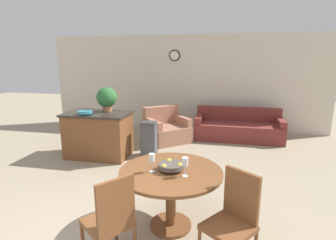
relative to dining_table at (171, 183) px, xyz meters
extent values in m
cube|color=beige|center=(-0.54, 4.74, 0.78)|extent=(8.00, 0.06, 2.70)
cylinder|color=black|center=(-0.82, 4.70, 1.55)|extent=(0.31, 0.02, 0.31)
cylinder|color=white|center=(-0.82, 4.69, 1.55)|extent=(0.25, 0.01, 0.25)
cylinder|color=brown|center=(0.00, 0.00, -0.55)|extent=(0.51, 0.51, 0.04)
cylinder|color=brown|center=(0.00, 0.00, -0.20)|extent=(0.12, 0.12, 0.67)
cylinder|color=brown|center=(0.00, 0.00, 0.15)|extent=(1.22, 1.22, 0.03)
cylinder|color=brown|center=(-0.55, -0.40, -0.37)|extent=(0.04, 0.04, 0.40)
cube|color=brown|center=(-0.51, -0.67, -0.15)|extent=(0.59, 0.59, 0.05)
cube|color=brown|center=(-0.36, -0.78, 0.13)|extent=(0.27, 0.33, 0.51)
cylinder|color=brown|center=(0.63, -0.24, -0.37)|extent=(0.04, 0.04, 0.40)
cube|color=brown|center=(0.67, -0.51, -0.15)|extent=(0.59, 0.59, 0.05)
cube|color=brown|center=(0.78, -0.36, 0.13)|extent=(0.33, 0.27, 0.51)
cylinder|color=#4C4742|center=(0.00, 0.00, 0.18)|extent=(0.11, 0.11, 0.03)
cylinder|color=#4C4742|center=(0.00, 0.00, 0.23)|extent=(0.29, 0.29, 0.06)
sphere|color=gold|center=(0.11, -0.01, 0.24)|extent=(0.07, 0.07, 0.07)
sphere|color=gold|center=(-0.04, 0.10, 0.24)|extent=(0.07, 0.07, 0.07)
sphere|color=gold|center=(-0.07, -0.09, 0.24)|extent=(0.07, 0.07, 0.07)
cylinder|color=silver|center=(-0.21, -0.08, 0.17)|extent=(0.06, 0.06, 0.01)
cylinder|color=silver|center=(-0.21, -0.08, 0.23)|extent=(0.01, 0.01, 0.12)
cylinder|color=silver|center=(-0.21, -0.08, 0.34)|extent=(0.07, 0.07, 0.09)
cylinder|color=silver|center=(0.18, -0.12, 0.17)|extent=(0.06, 0.06, 0.01)
cylinder|color=silver|center=(0.18, -0.12, 0.23)|extent=(0.01, 0.01, 0.12)
cylinder|color=silver|center=(0.18, -0.12, 0.34)|extent=(0.07, 0.07, 0.09)
cube|color=brown|center=(-1.96, 2.09, -0.12)|extent=(1.27, 0.78, 0.90)
cube|color=#2D2823|center=(-1.96, 2.09, 0.35)|extent=(1.33, 0.84, 0.04)
cylinder|color=teal|center=(-2.11, 1.86, 0.38)|extent=(0.10, 0.10, 0.02)
cylinder|color=teal|center=(-2.11, 1.86, 0.42)|extent=(0.29, 0.29, 0.06)
cylinder|color=#A36642|center=(-1.82, 2.27, 0.44)|extent=(0.20, 0.20, 0.14)
sphere|color=#2D6B33|center=(-1.82, 2.27, 0.67)|extent=(0.42, 0.42, 0.42)
cube|color=#47474C|center=(-0.93, 2.32, -0.25)|extent=(0.31, 0.25, 0.65)
cube|color=#3C3C41|center=(-0.93, 2.32, 0.12)|extent=(0.30, 0.24, 0.09)
cube|color=maroon|center=(1.00, 3.93, -0.36)|extent=(2.18, 0.93, 0.42)
cube|color=maroon|center=(1.00, 4.28, 0.03)|extent=(2.17, 0.23, 0.36)
cube|color=maroon|center=(-0.01, 3.94, -0.28)|extent=(0.17, 0.83, 0.58)
cube|color=maroon|center=(2.00, 3.92, -0.28)|extent=(0.17, 0.83, 0.58)
cube|color=#A87056|center=(-0.75, 3.37, -0.37)|extent=(1.30, 1.29, 0.40)
cube|color=#A87056|center=(-0.97, 3.63, 0.05)|extent=(0.85, 0.77, 0.44)
cube|color=#A87056|center=(-1.06, 3.10, -0.27)|extent=(0.63, 0.71, 0.60)
cube|color=#A87056|center=(-0.44, 3.64, -0.27)|extent=(0.63, 0.71, 0.60)
camera|label=1|loc=(0.55, -2.81, 1.44)|focal=28.00mm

